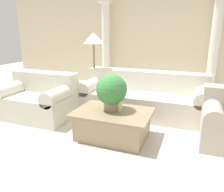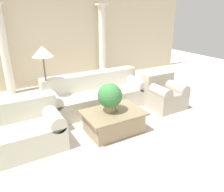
{
  "view_description": "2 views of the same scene",
  "coord_description": "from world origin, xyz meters",
  "px_view_note": "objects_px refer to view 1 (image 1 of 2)",
  "views": [
    {
      "loc": [
        1.15,
        -3.38,
        1.59
      ],
      "look_at": [
        -0.09,
        -0.18,
        0.59
      ],
      "focal_mm": 35.0,
      "sensor_mm": 36.0,
      "label": 1
    },
    {
      "loc": [
        -1.89,
        -3.75,
        2.29
      ],
      "look_at": [
        0.26,
        -0.01,
        0.56
      ],
      "focal_mm": 35.0,
      "sensor_mm": 36.0,
      "label": 2
    }
  ],
  "objects_px": {
    "sofa_long": "(143,97)",
    "floor_lamp": "(94,42)",
    "loveseat": "(39,99)",
    "potted_plant": "(112,91)",
    "coffee_table": "(113,124)"
  },
  "relations": [
    {
      "from": "sofa_long",
      "to": "floor_lamp",
      "type": "height_order",
      "value": "floor_lamp"
    },
    {
      "from": "loveseat",
      "to": "potted_plant",
      "type": "height_order",
      "value": "potted_plant"
    },
    {
      "from": "potted_plant",
      "to": "floor_lamp",
      "type": "xyz_separation_m",
      "value": [
        -0.89,
        1.24,
        0.65
      ]
    },
    {
      "from": "loveseat",
      "to": "coffee_table",
      "type": "relative_size",
      "value": 1.18
    },
    {
      "from": "sofa_long",
      "to": "floor_lamp",
      "type": "distance_m",
      "value": 1.53
    },
    {
      "from": "coffee_table",
      "to": "potted_plant",
      "type": "xyz_separation_m",
      "value": [
        -0.05,
        0.06,
        0.52
      ]
    },
    {
      "from": "potted_plant",
      "to": "coffee_table",
      "type": "bearing_deg",
      "value": -52.31
    },
    {
      "from": "potted_plant",
      "to": "floor_lamp",
      "type": "bearing_deg",
      "value": 125.45
    },
    {
      "from": "coffee_table",
      "to": "floor_lamp",
      "type": "distance_m",
      "value": 1.98
    },
    {
      "from": "loveseat",
      "to": "coffee_table",
      "type": "bearing_deg",
      "value": -11.2
    },
    {
      "from": "floor_lamp",
      "to": "loveseat",
      "type": "bearing_deg",
      "value": -127.17
    },
    {
      "from": "potted_plant",
      "to": "floor_lamp",
      "type": "height_order",
      "value": "floor_lamp"
    },
    {
      "from": "sofa_long",
      "to": "coffee_table",
      "type": "xyz_separation_m",
      "value": [
        -0.18,
        -1.19,
        -0.12
      ]
    },
    {
      "from": "loveseat",
      "to": "potted_plant",
      "type": "distance_m",
      "value": 1.69
    },
    {
      "from": "sofa_long",
      "to": "coffee_table",
      "type": "bearing_deg",
      "value": -98.8
    }
  ]
}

